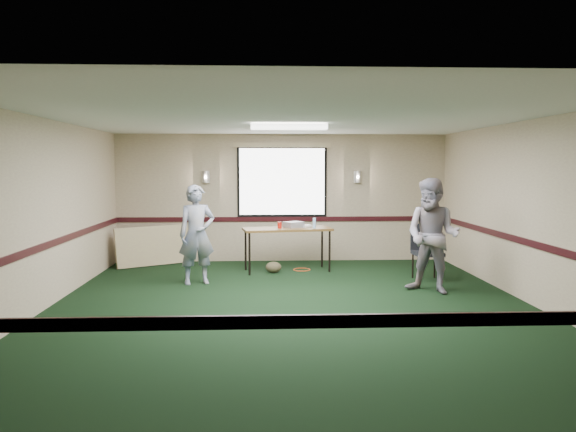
{
  "coord_description": "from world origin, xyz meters",
  "views": [
    {
      "loc": [
        -0.43,
        -7.92,
        2.01
      ],
      "look_at": [
        0.0,
        1.3,
        1.2
      ],
      "focal_mm": 35.0,
      "sensor_mm": 36.0,
      "label": 1
    }
  ],
  "objects_px": {
    "person_left": "(197,235)",
    "person_right": "(433,236)",
    "conference_chair": "(426,247)",
    "folding_table": "(287,231)",
    "projector": "(294,225)"
  },
  "relations": [
    {
      "from": "person_right",
      "to": "person_left",
      "type": "bearing_deg",
      "value": -155.39
    },
    {
      "from": "folding_table",
      "to": "conference_chair",
      "type": "distance_m",
      "value": 2.61
    },
    {
      "from": "person_left",
      "to": "person_right",
      "type": "height_order",
      "value": "person_right"
    },
    {
      "from": "conference_chair",
      "to": "folding_table",
      "type": "bearing_deg",
      "value": 158.02
    },
    {
      "from": "projector",
      "to": "person_left",
      "type": "bearing_deg",
      "value": -178.71
    },
    {
      "from": "folding_table",
      "to": "conference_chair",
      "type": "height_order",
      "value": "conference_chair"
    },
    {
      "from": "conference_chair",
      "to": "person_right",
      "type": "relative_size",
      "value": 0.54
    },
    {
      "from": "conference_chair",
      "to": "person_right",
      "type": "height_order",
      "value": "person_right"
    },
    {
      "from": "projector",
      "to": "conference_chair",
      "type": "relative_size",
      "value": 0.34
    },
    {
      "from": "projector",
      "to": "conference_chair",
      "type": "height_order",
      "value": "conference_chair"
    },
    {
      "from": "folding_table",
      "to": "person_left",
      "type": "relative_size",
      "value": 1.03
    },
    {
      "from": "folding_table",
      "to": "projector",
      "type": "relative_size",
      "value": 5.28
    },
    {
      "from": "projector",
      "to": "person_right",
      "type": "bearing_deg",
      "value": -77.5
    },
    {
      "from": "folding_table",
      "to": "person_left",
      "type": "distance_m",
      "value": 1.95
    },
    {
      "from": "projector",
      "to": "folding_table",
      "type": "bearing_deg",
      "value": 179.29
    }
  ]
}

